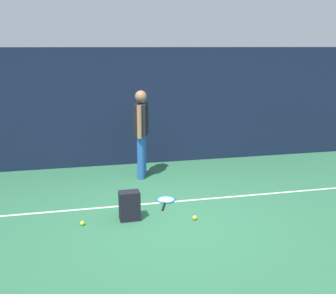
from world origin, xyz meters
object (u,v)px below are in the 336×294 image
(tennis_ball_by_fence, at_px, (82,223))
(tennis_player, at_px, (141,129))
(backpack, at_px, (129,206))
(tennis_racket, at_px, (166,200))
(tennis_ball_near_player, at_px, (195,218))

(tennis_ball_by_fence, bearing_deg, tennis_player, 59.32)
(tennis_player, xyz_separation_m, tennis_ball_by_fence, (-1.18, -1.99, -0.93))
(backpack, relative_size, tennis_ball_by_fence, 6.67)
(tennis_racket, xyz_separation_m, tennis_ball_by_fence, (-1.37, -0.65, 0.02))
(tennis_player, distance_m, tennis_ball_near_player, 2.40)
(tennis_racket, relative_size, backpack, 1.45)
(tennis_player, bearing_deg, tennis_racket, -154.61)
(tennis_player, relative_size, backpack, 3.86)
(tennis_player, bearing_deg, tennis_ball_near_player, -150.75)
(tennis_player, relative_size, tennis_racket, 2.67)
(tennis_racket, bearing_deg, tennis_player, 26.72)
(backpack, bearing_deg, tennis_racket, -141.16)
(tennis_ball_near_player, bearing_deg, tennis_player, 101.77)
(backpack, distance_m, tennis_ball_near_player, 0.98)
(tennis_player, height_order, tennis_ball_by_fence, tennis_player)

